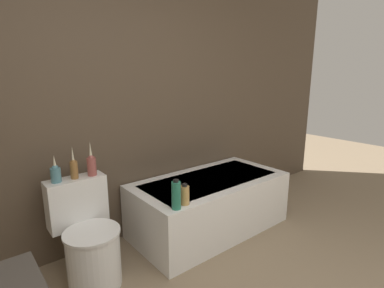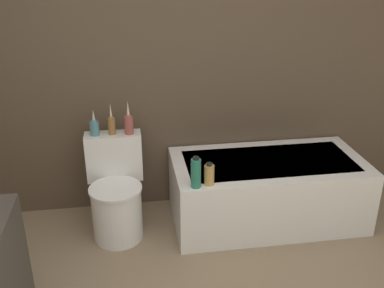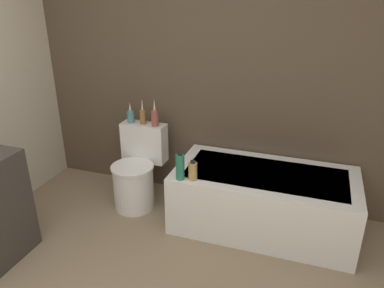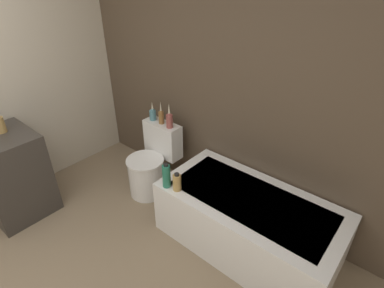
{
  "view_description": "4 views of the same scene",
  "coord_description": "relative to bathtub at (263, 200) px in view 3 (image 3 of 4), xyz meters",
  "views": [
    {
      "loc": [
        -1.1,
        -0.22,
        1.54
      ],
      "look_at": [
        0.36,
        1.58,
        0.99
      ],
      "focal_mm": 28.0,
      "sensor_mm": 36.0,
      "label": 1
    },
    {
      "loc": [
        -0.33,
        -1.26,
        2.09
      ],
      "look_at": [
        0.14,
        1.7,
        0.77
      ],
      "focal_mm": 42.0,
      "sensor_mm": 36.0,
      "label": 2
    },
    {
      "loc": [
        1.1,
        -1.03,
        2.0
      ],
      "look_at": [
        0.16,
        1.7,
        0.76
      ],
      "focal_mm": 35.0,
      "sensor_mm": 36.0,
      "label": 3
    },
    {
      "loc": [
        1.64,
        0.05,
        2.19
      ],
      "look_at": [
        0.22,
        1.72,
        0.89
      ],
      "focal_mm": 28.0,
      "sensor_mm": 36.0,
      "label": 4
    }
  ],
  "objects": [
    {
      "name": "wall_back_tiled",
      "position": [
        -0.78,
        0.44,
        1.03
      ],
      "size": [
        6.4,
        0.06,
        2.6
      ],
      "color": "brown",
      "rests_on": "ground_plane"
    },
    {
      "name": "bathtub",
      "position": [
        0.0,
        0.0,
        0.0
      ],
      "size": [
        1.53,
        0.78,
        0.53
      ],
      "color": "white",
      "rests_on": "ground"
    },
    {
      "name": "toilet",
      "position": [
        -1.22,
        0.0,
        0.06
      ],
      "size": [
        0.44,
        0.56,
        0.76
      ],
      "color": "white",
      "rests_on": "ground"
    },
    {
      "name": "vase_gold",
      "position": [
        -1.35,
        0.19,
        0.56
      ],
      "size": [
        0.07,
        0.07,
        0.21
      ],
      "color": "teal",
      "rests_on": "toilet"
    },
    {
      "name": "vase_silver",
      "position": [
        -1.22,
        0.19,
        0.58
      ],
      "size": [
        0.06,
        0.06,
        0.25
      ],
      "color": "olive",
      "rests_on": "toilet"
    },
    {
      "name": "vase_bronze",
      "position": [
        -1.09,
        0.18,
        0.58
      ],
      "size": [
        0.07,
        0.07,
        0.27
      ],
      "color": "#994C47",
      "rests_on": "toilet"
    },
    {
      "name": "shampoo_bottle_tall",
      "position": [
        -0.65,
        -0.33,
        0.37
      ],
      "size": [
        0.07,
        0.07,
        0.24
      ],
      "color": "#267259",
      "rests_on": "bathtub"
    },
    {
      "name": "shampoo_bottle_short",
      "position": [
        -0.55,
        -0.3,
        0.34
      ],
      "size": [
        0.07,
        0.07,
        0.17
      ],
      "color": "tan",
      "rests_on": "bathtub"
    }
  ]
}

